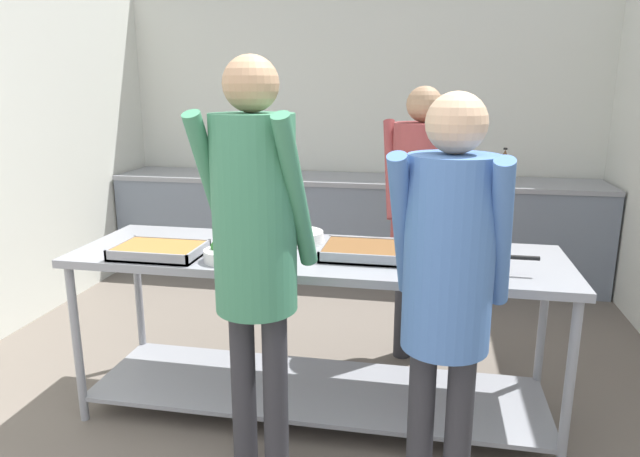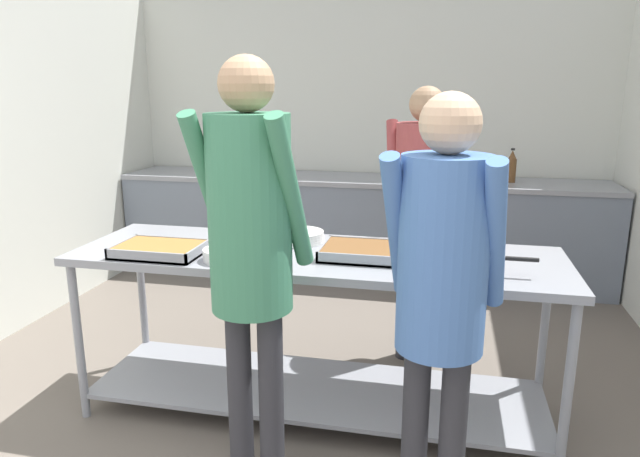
# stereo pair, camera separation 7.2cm
# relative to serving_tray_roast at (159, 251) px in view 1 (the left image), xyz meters

# --- Properties ---
(wall_rear) EXTENTS (4.47, 0.06, 2.65)m
(wall_rear) POSITION_rel_serving_tray_roast_xyz_m (0.62, 2.88, 0.42)
(wall_rear) COLOR silver
(wall_rear) RESTS_ON ground_plane
(back_counter) EXTENTS (4.31, 0.65, 0.91)m
(back_counter) POSITION_rel_serving_tray_roast_xyz_m (0.62, 2.51, -0.45)
(back_counter) COLOR slate
(back_counter) RESTS_ON ground_plane
(serving_counter) EXTENTS (2.45, 0.74, 0.88)m
(serving_counter) POSITION_rel_serving_tray_roast_xyz_m (0.75, 0.20, -0.31)
(serving_counter) COLOR gray
(serving_counter) RESTS_ON ground_plane
(serving_tray_roast) EXTENTS (0.42, 0.29, 0.05)m
(serving_tray_roast) POSITION_rel_serving_tray_roast_xyz_m (0.00, 0.00, 0.00)
(serving_tray_roast) COLOR gray
(serving_tray_roast) RESTS_ON serving_counter
(broccoli_bowl) EXTENTS (0.21, 0.21, 0.10)m
(broccoli_bowl) POSITION_rel_serving_tray_roast_xyz_m (0.35, -0.02, 0.01)
(broccoli_bowl) COLOR silver
(broccoli_bowl) RESTS_ON serving_counter
(plate_stack) EXTENTS (0.27, 0.27, 0.06)m
(plate_stack) POSITION_rel_serving_tray_roast_xyz_m (0.62, 0.38, 0.00)
(plate_stack) COLOR white
(plate_stack) RESTS_ON serving_counter
(serving_tray_vegetables) EXTENTS (0.48, 0.33, 0.05)m
(serving_tray_vegetables) POSITION_rel_serving_tray_roast_xyz_m (1.03, 0.18, 0.00)
(serving_tray_vegetables) COLOR gray
(serving_tray_vegetables) RESTS_ON serving_counter
(sauce_pan) EXTENTS (0.40, 0.26, 0.09)m
(sauce_pan) POSITION_rel_serving_tray_roast_xyz_m (1.51, 0.02, 0.03)
(sauce_pan) COLOR gray
(sauce_pan) RESTS_ON serving_counter
(guest_serving_left) EXTENTS (0.46, 0.39, 1.81)m
(guest_serving_left) POSITION_rel_serving_tray_roast_xyz_m (0.63, -0.45, 0.23)
(guest_serving_left) COLOR #2D2D33
(guest_serving_left) RESTS_ON ground_plane
(guest_serving_right) EXTENTS (0.46, 0.38, 1.68)m
(guest_serving_right) POSITION_rel_serving_tray_roast_xyz_m (1.37, -0.51, 0.14)
(guest_serving_right) COLOR #2D2D33
(guest_serving_right) RESTS_ON ground_plane
(cook_behind_counter) EXTENTS (0.50, 0.41, 1.70)m
(cook_behind_counter) POSITION_rel_serving_tray_roast_xyz_m (1.24, 0.95, 0.14)
(cook_behind_counter) COLOR #2D2D33
(cook_behind_counter) RESTS_ON ground_plane
(water_bottle) EXTENTS (0.08, 0.08, 0.29)m
(water_bottle) POSITION_rel_serving_tray_roast_xyz_m (1.91, 2.53, 0.13)
(water_bottle) COLOR brown
(water_bottle) RESTS_ON back_counter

